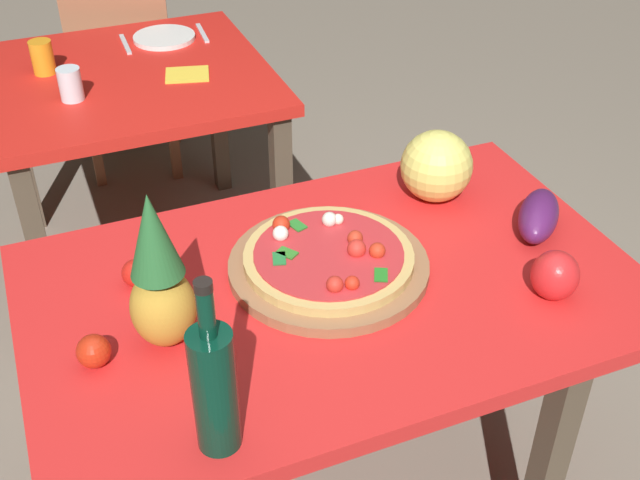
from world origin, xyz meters
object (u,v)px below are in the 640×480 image
Objects in this scene: eggplant at (538,215)px; knife_utensil at (202,33)px; background_table at (131,104)px; pineapple_left at (159,280)px; dinner_plate at (164,37)px; pizza_board at (329,266)px; tomato_beside_pepper at (136,273)px; melon at (436,166)px; tomato_near_board at (94,351)px; dining_chair at (125,69)px; bell_pepper at (555,275)px; wine_bottle at (214,387)px; display_table at (333,316)px; drinking_glass_juice at (42,57)px; drinking_glass_water at (70,84)px; pizza at (329,256)px; fork_utensil at (125,44)px; napkin_folded at (187,74)px.

eggplant is 1.11× the size of knife_utensil.
background_table is 1.47m from eggplant.
pineapple_left is 1.55× the size of dinner_plate.
tomato_beside_pepper is at bearing 164.39° from pizza_board.
melon reaches higher than dinner_plate.
background_table is at bearing 76.60° from tomato_near_board.
eggplant is (0.63, -1.94, 0.32)m from dining_chair.
knife_utensil is (-0.25, 1.28, -0.09)m from melon.
background_table is 8.26× the size of bell_pepper.
knife_utensil is at bearing 99.71° from bell_pepper.
tomato_beside_pepper is (-0.02, 0.20, -0.12)m from pineapple_left.
wine_bottle is 1.03× the size of pineapple_left.
dinner_plate reaches higher than display_table.
drinking_glass_juice is at bearing 72.04° from dining_chair.
wine_bottle is at bearing -171.31° from bell_pepper.
drinking_glass_water is (-0.76, 0.91, -0.04)m from melon.
pizza reaches higher than knife_utensil.
background_table is 0.42m from knife_utensil.
dinner_plate reaches higher than fork_utensil.
napkin_folded is (0.37, 1.02, -0.03)m from tomato_beside_pepper.
wine_bottle is 3.24× the size of drinking_glass_juice.
display_table is at bearing -81.03° from background_table.
eggplant is (0.51, -0.05, 0.00)m from pizza.
eggplant is 1.65m from fork_utensil.
display_table is 1.51m from dinner_plate.
dining_chair is at bearing 103.89° from bell_pepper.
drinking_glass_water is at bearing 83.37° from dining_chair.
drinking_glass_juice is at bearing 125.41° from melon.
drinking_glass_juice reaches higher than eggplant.
background_table is 1.62m from wine_bottle.
fork_utensil is at bearing 108.48° from bell_pepper.
melon reaches higher than napkin_folded.
melon is 0.89× the size of eggplant.
knife_utensil is at bearing 100.91° from melon.
background_table is 0.23m from napkin_folded.
knife_utensil is at bearing 13.55° from drinking_glass_juice.
drinking_glass_water reaches higher than tomato_near_board.
dining_chair is 4.72× the size of knife_utensil.
dining_chair is 2.04m from pineapple_left.
display_table is at bearing -98.30° from pizza_board.
wine_bottle reaches higher than knife_utensil.
tomato_near_board is 1.64m from dinner_plate.
pineapple_left is 5.18× the size of tomato_near_board.
melon is at bearing -61.48° from background_table.
pineapple_left is 1.60m from dinner_plate.
fork_utensil is (0.19, 1.83, -0.13)m from wine_bottle.
pizza_board is 2.48× the size of melon.
melon is 1.31m from knife_utensil.
display_table is 0.54m from eggplant.
eggplant reaches higher than background_table.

